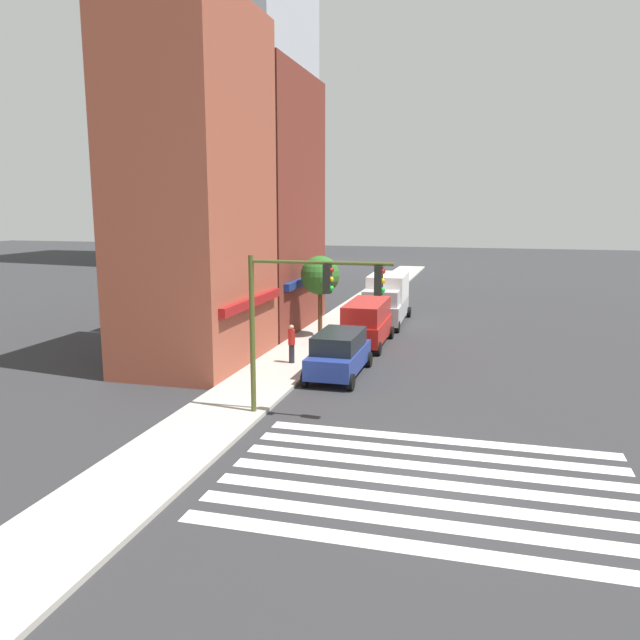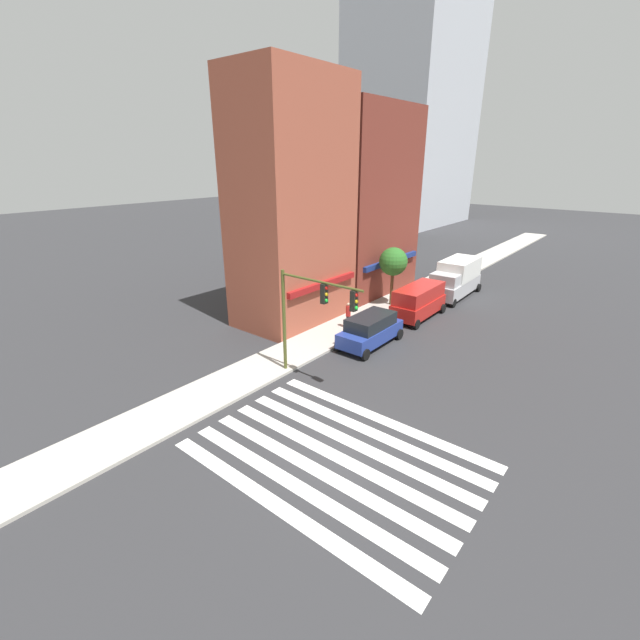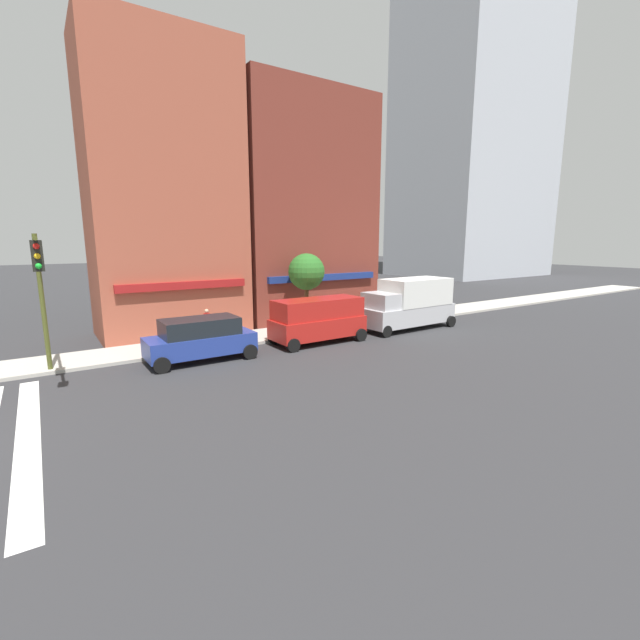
{
  "view_description": "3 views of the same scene",
  "coord_description": "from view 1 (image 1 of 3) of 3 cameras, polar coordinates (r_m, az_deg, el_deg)",
  "views": [
    {
      "loc": [
        -15.59,
        -1.26,
        7.17
      ],
      "look_at": [
        3.98,
        4.0,
        3.5
      ],
      "focal_mm": 35.0,
      "sensor_mm": 36.0,
      "label": 1
    },
    {
      "loc": [
        -10.93,
        -8.1,
        10.76
      ],
      "look_at": [
        3.98,
        4.0,
        3.5
      ],
      "focal_mm": 24.0,
      "sensor_mm": 36.0,
      "label": 2
    },
    {
      "loc": [
        3.92,
        -13.74,
        5.36
      ],
      "look_at": [
        16.11,
        4.7,
        1.2
      ],
      "focal_mm": 24.0,
      "sensor_mm": 36.0,
      "label": 3
    }
  ],
  "objects": [
    {
      "name": "storefront_row",
      "position": [
        33.09,
        -7.78,
        10.98
      ],
      "size": [
        17.49,
        5.3,
        15.88
      ],
      "color": "#9E4C38",
      "rests_on": "ground_plane"
    },
    {
      "name": "crosswalk_stripes",
      "position": [
        17.21,
        9.78,
        -14.5
      ],
      "size": [
        7.09,
        10.8,
        0.01
      ],
      "color": "silver",
      "rests_on": "ground_plane"
    },
    {
      "name": "box_truck_silver",
      "position": [
        39.06,
        6.12,
        1.99
      ],
      "size": [
        6.26,
        2.42,
        3.04
      ],
      "rotation": [
        0.0,
        0.0,
        0.03
      ],
      "color": "#B7B7BC",
      "rests_on": "ground_plane"
    },
    {
      "name": "pedestrian_red_jacket",
      "position": [
        28.45,
        -2.61,
        -2.12
      ],
      "size": [
        0.32,
        0.32,
        1.77
      ],
      "rotation": [
        0.0,
        0.0,
        4.54
      ],
      "color": "#23232D",
      "rests_on": "sidewalk_left"
    },
    {
      "name": "suv_blue",
      "position": [
        26.72,
        1.75,
        -3.02
      ],
      "size": [
        4.7,
        2.12,
        1.94
      ],
      "rotation": [
        0.0,
        0.0,
        -0.0
      ],
      "color": "navy",
      "rests_on": "ground_plane"
    },
    {
      "name": "street_tree",
      "position": [
        33.97,
        0.01,
        4.06
      ],
      "size": [
        2.13,
        2.13,
        4.44
      ],
      "color": "brown",
      "rests_on": "sidewalk_left"
    },
    {
      "name": "traffic_signal",
      "position": [
        20.64,
        -1.44,
        1.67
      ],
      "size": [
        0.32,
        4.91,
        5.6
      ],
      "color": "#474C1E",
      "rests_on": "ground_plane"
    },
    {
      "name": "van_red",
      "position": [
        32.68,
        4.29,
        -0.13
      ],
      "size": [
        5.03,
        2.22,
        2.34
      ],
      "rotation": [
        0.0,
        0.0,
        0.02
      ],
      "color": "#B21E19",
      "rests_on": "ground_plane"
    },
    {
      "name": "sidewalk_left",
      "position": [
        19.24,
        -13.54,
        -11.67
      ],
      "size": [
        120.0,
        3.0,
        0.15
      ],
      "color": "#B2ADA3",
      "rests_on": "ground_plane"
    },
    {
      "name": "ground_plane",
      "position": [
        17.21,
        9.78,
        -14.52
      ],
      "size": [
        200.0,
        200.0,
        0.0
      ],
      "primitive_type": "plane",
      "color": "#2D2D30"
    }
  ]
}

